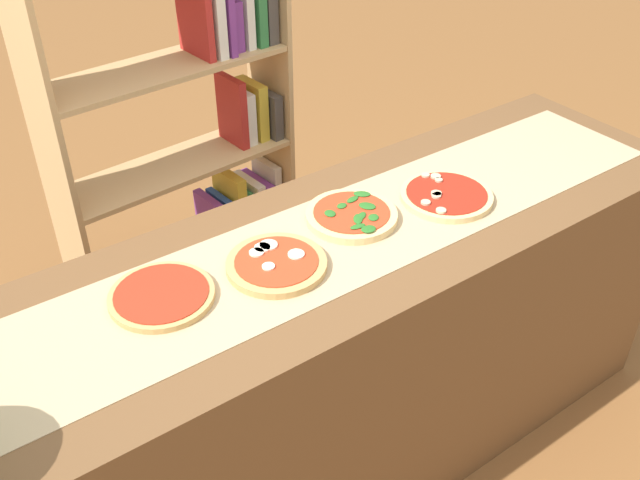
{
  "coord_description": "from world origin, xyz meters",
  "views": [
    {
      "loc": [
        -0.89,
        -1.24,
        2.02
      ],
      "look_at": [
        0.0,
        0.0,
        0.94
      ],
      "focal_mm": 39.96,
      "sensor_mm": 36.0,
      "label": 1
    }
  ],
  "objects_px": {
    "pizza_plain_0": "(162,296)",
    "pizza_spinach_2": "(352,215)",
    "bookshelf": "(208,156)",
    "pizza_mushroom_3": "(446,196)",
    "pizza_mozzarella_1": "(276,264)"
  },
  "relations": [
    {
      "from": "pizza_spinach_2",
      "to": "pizza_mushroom_3",
      "type": "bearing_deg",
      "value": -14.68
    },
    {
      "from": "pizza_plain_0",
      "to": "bookshelf",
      "type": "relative_size",
      "value": 0.17
    },
    {
      "from": "pizza_mushroom_3",
      "to": "bookshelf",
      "type": "height_order",
      "value": "bookshelf"
    },
    {
      "from": "pizza_mozzarella_1",
      "to": "pizza_spinach_2",
      "type": "relative_size",
      "value": 1.0
    },
    {
      "from": "pizza_plain_0",
      "to": "pizza_spinach_2",
      "type": "distance_m",
      "value": 0.58
    },
    {
      "from": "pizza_plain_0",
      "to": "bookshelf",
      "type": "distance_m",
      "value": 1.04
    },
    {
      "from": "pizza_plain_0",
      "to": "pizza_spinach_2",
      "type": "bearing_deg",
      "value": 0.57
    },
    {
      "from": "pizza_spinach_2",
      "to": "bookshelf",
      "type": "relative_size",
      "value": 0.17
    },
    {
      "from": "pizza_mozzarella_1",
      "to": "pizza_mushroom_3",
      "type": "xyz_separation_m",
      "value": [
        0.58,
        -0.01,
        -0.0
      ]
    },
    {
      "from": "pizza_mozzarella_1",
      "to": "pizza_mushroom_3",
      "type": "distance_m",
      "value": 0.58
    },
    {
      "from": "pizza_plain_0",
      "to": "pizza_spinach_2",
      "type": "height_order",
      "value": "pizza_spinach_2"
    },
    {
      "from": "bookshelf",
      "to": "pizza_spinach_2",
      "type": "bearing_deg",
      "value": -89.19
    },
    {
      "from": "pizza_spinach_2",
      "to": "bookshelf",
      "type": "bearing_deg",
      "value": 90.81
    },
    {
      "from": "pizza_plain_0",
      "to": "pizza_mushroom_3",
      "type": "distance_m",
      "value": 0.87
    },
    {
      "from": "pizza_plain_0",
      "to": "pizza_spinach_2",
      "type": "relative_size",
      "value": 0.99
    }
  ]
}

